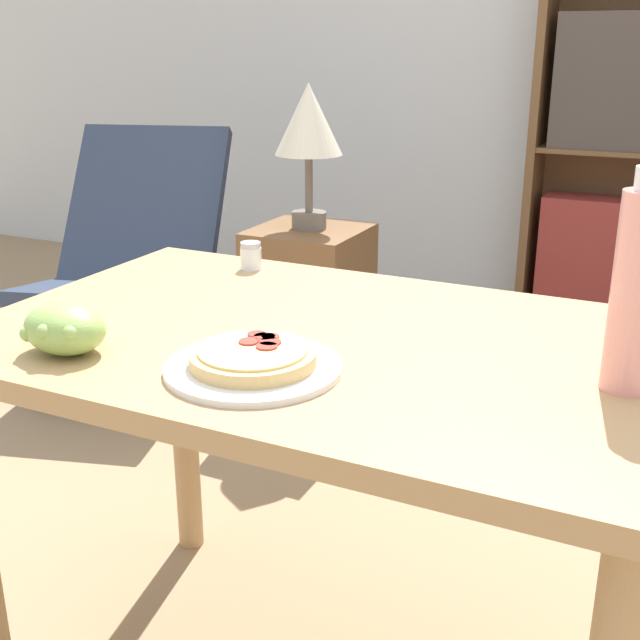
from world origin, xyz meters
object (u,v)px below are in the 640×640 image
Objects in this scene: lounge_chair_near at (133,303)px; bookshelf at (616,167)px; salt_shaker at (251,256)px; side_table at (310,320)px; table_lamp at (309,126)px; drink_bottle at (637,289)px; grape_bunch at (65,328)px; pizza_on_plate at (253,362)px.

bookshelf is (1.45, 1.35, 0.40)m from lounge_chair_near.
salt_shaker reaches higher than side_table.
table_lamp reaches higher than lounge_chair_near.
side_table is (-0.30, 0.87, -0.45)m from salt_shaker.
salt_shaker is 1.02m from side_table.
bookshelf is at bearing 59.10° from side_table.
drink_bottle is at bearing -47.81° from table_lamp.
drink_bottle is at bearing 16.35° from grape_bunch.
salt_shaker is at bearing -70.92° from table_lamp.
bookshelf is at bearing 79.78° from grape_bunch.
pizza_on_plate is 0.29× the size of lounge_chair_near.
grape_bunch is 0.44× the size of drink_bottle.
lounge_chair_near is 0.59× the size of bookshelf.
side_table is (0.68, 0.06, 0.02)m from lounge_chair_near.
pizza_on_plate is 1.84m from lounge_chair_near.
table_lamp is at bearing 132.19° from drink_bottle.
lounge_chair_near reaches higher than grape_bunch.
grape_bunch is at bearing -168.03° from pizza_on_plate.
grape_bunch is 0.15× the size of lounge_chair_near.
bookshelf is (-0.29, 2.46, -0.19)m from drink_bottle.
lounge_chair_near is at bearing 126.02° from grape_bunch.
side_table is 1.38× the size of table_lamp.
drink_bottle is at bearing -21.60° from salt_shaker.
salt_shaker is 2.21m from bookshelf.
bookshelf is at bearing 85.73° from pizza_on_plate.
table_lamp reaches higher than drink_bottle.
side_table is at bearing -120.90° from bookshelf.
pizza_on_plate is 0.54m from salt_shaker.
table_lamp is at bearing 109.08° from salt_shaker.
lounge_chair_near is (-1.74, 1.10, -0.59)m from drink_bottle.
drink_bottle reaches higher than side_table.
lounge_chair_near is at bearing 140.59° from salt_shaker.
pizza_on_plate reaches higher than side_table.
side_table is at bearing -11.37° from lounge_chair_near.
pizza_on_plate is at bearing -59.26° from salt_shaker.
lounge_chair_near is 0.68m from side_table.
lounge_chair_near is 1.99× the size of table_lamp.
lounge_chair_near is at bearing -137.00° from bookshelf.
bookshelf is (0.47, 2.16, -0.07)m from salt_shaker.
salt_shaker is at bearing 88.74° from grape_bunch.
pizza_on_plate is at bearing 11.97° from grape_bunch.
grape_bunch is at bearing -70.64° from lounge_chair_near.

